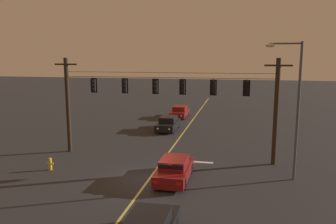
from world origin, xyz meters
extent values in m
plane|color=#28282B|center=(0.00, 0.00, 0.00)|extent=(180.00, 180.00, 0.00)
cube|color=#D1C64C|center=(0.00, 10.62, 0.00)|extent=(0.14, 60.00, 0.01)
cube|color=silver|center=(1.90, 4.02, 0.00)|extent=(3.40, 0.36, 0.01)
cylinder|color=#2D2116|center=(-7.70, 4.62, 3.66)|extent=(0.32, 0.32, 7.31)
cube|color=#2D2116|center=(-7.70, 4.62, 6.81)|extent=(1.80, 0.12, 0.12)
cylinder|color=slate|center=(-7.70, 4.62, 6.46)|extent=(0.12, 0.12, 0.18)
cylinder|color=#2D2116|center=(7.70, 4.62, 3.66)|extent=(0.32, 0.32, 7.31)
cube|color=#2D2116|center=(7.70, 4.62, 6.81)|extent=(1.80, 0.12, 0.12)
cylinder|color=slate|center=(7.70, 4.62, 6.46)|extent=(0.12, 0.12, 0.18)
cylinder|color=black|center=(0.00, 4.62, 5.91)|extent=(15.40, 0.03, 0.03)
cylinder|color=black|center=(0.00, 4.62, 6.26)|extent=(15.40, 0.02, 0.02)
cylinder|color=black|center=(-5.53, 4.62, 5.82)|extent=(0.04, 0.04, 0.18)
cube|color=black|center=(-5.53, 4.62, 5.25)|extent=(0.32, 0.26, 0.96)
cube|color=black|center=(-5.53, 4.76, 5.25)|extent=(0.48, 0.03, 1.12)
sphere|color=red|center=(-5.53, 4.46, 5.54)|extent=(0.17, 0.17, 0.17)
cylinder|color=black|center=(-5.53, 4.42, 5.58)|extent=(0.20, 0.10, 0.20)
sphere|color=#3D280A|center=(-5.53, 4.46, 5.25)|extent=(0.17, 0.17, 0.17)
cylinder|color=black|center=(-5.53, 4.42, 5.30)|extent=(0.20, 0.10, 0.20)
sphere|color=black|center=(-5.53, 4.46, 4.97)|extent=(0.17, 0.17, 0.17)
cylinder|color=black|center=(-5.53, 4.42, 5.01)|extent=(0.20, 0.10, 0.20)
cylinder|color=black|center=(-3.08, 4.62, 5.82)|extent=(0.04, 0.04, 0.18)
cube|color=black|center=(-3.08, 4.62, 5.25)|extent=(0.32, 0.26, 0.96)
cube|color=black|center=(-3.08, 4.76, 5.25)|extent=(0.48, 0.03, 1.12)
sphere|color=red|center=(-3.08, 4.46, 5.54)|extent=(0.17, 0.17, 0.17)
cylinder|color=black|center=(-3.08, 4.42, 5.58)|extent=(0.20, 0.10, 0.20)
sphere|color=#3D280A|center=(-3.08, 4.46, 5.25)|extent=(0.17, 0.17, 0.17)
cylinder|color=black|center=(-3.08, 4.42, 5.30)|extent=(0.20, 0.10, 0.20)
sphere|color=black|center=(-3.08, 4.46, 4.97)|extent=(0.17, 0.17, 0.17)
cylinder|color=black|center=(-3.08, 4.42, 5.01)|extent=(0.20, 0.10, 0.20)
cylinder|color=black|center=(-0.75, 4.62, 5.82)|extent=(0.04, 0.04, 0.18)
cube|color=black|center=(-0.75, 4.62, 5.25)|extent=(0.32, 0.26, 0.96)
cube|color=black|center=(-0.75, 4.76, 5.25)|extent=(0.48, 0.03, 1.12)
sphere|color=red|center=(-0.75, 4.46, 5.54)|extent=(0.17, 0.17, 0.17)
cylinder|color=black|center=(-0.75, 4.42, 5.58)|extent=(0.20, 0.10, 0.20)
sphere|color=#3D280A|center=(-0.75, 4.46, 5.25)|extent=(0.17, 0.17, 0.17)
cylinder|color=black|center=(-0.75, 4.42, 5.30)|extent=(0.20, 0.10, 0.20)
sphere|color=black|center=(-0.75, 4.46, 4.97)|extent=(0.17, 0.17, 0.17)
cylinder|color=black|center=(-0.75, 4.42, 5.01)|extent=(0.20, 0.10, 0.20)
cylinder|color=black|center=(1.25, 4.62, 5.82)|extent=(0.04, 0.04, 0.18)
cube|color=black|center=(1.25, 4.62, 5.25)|extent=(0.32, 0.26, 0.96)
cube|color=black|center=(1.25, 4.76, 5.25)|extent=(0.48, 0.03, 1.12)
sphere|color=red|center=(1.25, 4.46, 5.54)|extent=(0.17, 0.17, 0.17)
cylinder|color=black|center=(1.25, 4.42, 5.58)|extent=(0.20, 0.10, 0.20)
sphere|color=#3D280A|center=(1.25, 4.46, 5.25)|extent=(0.17, 0.17, 0.17)
cylinder|color=black|center=(1.25, 4.42, 5.30)|extent=(0.20, 0.10, 0.20)
sphere|color=black|center=(1.25, 4.46, 4.97)|extent=(0.17, 0.17, 0.17)
cylinder|color=black|center=(1.25, 4.42, 5.01)|extent=(0.20, 0.10, 0.20)
cylinder|color=black|center=(3.43, 4.62, 5.82)|extent=(0.04, 0.04, 0.18)
cube|color=black|center=(3.43, 4.62, 5.25)|extent=(0.32, 0.26, 0.96)
cube|color=black|center=(3.43, 4.76, 5.25)|extent=(0.48, 0.03, 1.12)
sphere|color=red|center=(3.43, 4.46, 5.54)|extent=(0.17, 0.17, 0.17)
cylinder|color=black|center=(3.43, 4.42, 5.58)|extent=(0.20, 0.10, 0.20)
sphere|color=#3D280A|center=(3.43, 4.46, 5.25)|extent=(0.17, 0.17, 0.17)
cylinder|color=black|center=(3.43, 4.42, 5.30)|extent=(0.20, 0.10, 0.20)
sphere|color=black|center=(3.43, 4.46, 4.97)|extent=(0.17, 0.17, 0.17)
cylinder|color=black|center=(3.43, 4.42, 5.01)|extent=(0.20, 0.10, 0.20)
cylinder|color=black|center=(5.70, 4.62, 5.82)|extent=(0.04, 0.04, 0.18)
cube|color=black|center=(5.70, 4.62, 5.25)|extent=(0.32, 0.26, 0.96)
cube|color=black|center=(5.70, 4.76, 5.25)|extent=(0.48, 0.03, 1.12)
sphere|color=red|center=(5.70, 4.46, 5.54)|extent=(0.17, 0.17, 0.17)
cylinder|color=black|center=(5.70, 4.42, 5.58)|extent=(0.20, 0.10, 0.20)
sphere|color=#3D280A|center=(5.70, 4.46, 5.25)|extent=(0.17, 0.17, 0.17)
cylinder|color=black|center=(5.70, 4.42, 5.30)|extent=(0.20, 0.10, 0.20)
sphere|color=black|center=(5.70, 4.46, 4.97)|extent=(0.17, 0.17, 0.17)
cylinder|color=black|center=(5.70, 4.42, 5.01)|extent=(0.20, 0.10, 0.20)
cube|color=maroon|center=(1.52, 0.32, 0.51)|extent=(1.80, 4.30, 0.68)
cube|color=maroon|center=(1.52, 0.20, 1.12)|extent=(1.51, 2.15, 0.54)
cube|color=black|center=(1.52, 1.13, 1.12)|extent=(1.40, 0.21, 0.48)
cube|color=black|center=(1.52, -0.87, 1.12)|extent=(1.37, 0.18, 0.46)
cylinder|color=black|center=(0.73, 1.65, 0.32)|extent=(0.22, 0.64, 0.64)
cylinder|color=black|center=(2.31, 1.65, 0.32)|extent=(0.22, 0.64, 0.64)
cylinder|color=black|center=(0.73, -1.02, 0.32)|extent=(0.22, 0.64, 0.64)
cylinder|color=black|center=(2.31, -1.02, 0.32)|extent=(0.22, 0.64, 0.64)
cube|color=red|center=(0.87, -1.85, 0.61)|extent=(0.28, 0.03, 0.18)
cube|color=red|center=(2.17, -1.85, 0.61)|extent=(0.28, 0.03, 0.18)
cube|color=red|center=(1.52, -0.97, 1.35)|extent=(0.24, 0.04, 0.06)
cube|color=black|center=(-1.72, 13.78, 0.51)|extent=(1.80, 4.30, 0.68)
cube|color=black|center=(-1.72, 13.90, 1.12)|extent=(1.51, 2.15, 0.54)
cube|color=black|center=(-1.72, 12.96, 1.12)|extent=(1.40, 0.21, 0.48)
cube|color=black|center=(-1.72, 14.96, 1.12)|extent=(1.37, 0.18, 0.46)
cylinder|color=black|center=(-0.93, 12.45, 0.32)|extent=(0.22, 0.64, 0.64)
cylinder|color=black|center=(-2.51, 12.45, 0.32)|extent=(0.22, 0.64, 0.64)
cylinder|color=black|center=(-0.93, 15.11, 0.32)|extent=(0.22, 0.64, 0.64)
cylinder|color=black|center=(-2.51, 15.11, 0.32)|extent=(0.22, 0.64, 0.64)
sphere|color=white|center=(-1.16, 11.61, 0.57)|extent=(0.20, 0.20, 0.20)
sphere|color=white|center=(-2.28, 11.61, 0.57)|extent=(0.20, 0.20, 0.20)
cube|color=maroon|center=(-1.80, 21.05, 0.51)|extent=(1.80, 4.30, 0.68)
cube|color=maroon|center=(-1.80, 21.17, 1.12)|extent=(1.51, 2.15, 0.54)
cube|color=black|center=(-1.80, 20.23, 1.12)|extent=(1.40, 0.21, 0.48)
cube|color=black|center=(-1.80, 22.23, 1.12)|extent=(1.37, 0.18, 0.46)
cylinder|color=black|center=(-1.01, 19.71, 0.32)|extent=(0.22, 0.64, 0.64)
cylinder|color=black|center=(-2.60, 19.71, 0.32)|extent=(0.22, 0.64, 0.64)
cylinder|color=black|center=(-1.01, 22.38, 0.32)|extent=(0.22, 0.64, 0.64)
cylinder|color=black|center=(-2.60, 22.38, 0.32)|extent=(0.22, 0.64, 0.64)
sphere|color=white|center=(-1.25, 18.88, 0.57)|extent=(0.20, 0.20, 0.20)
sphere|color=white|center=(-2.36, 18.88, 0.57)|extent=(0.20, 0.20, 0.20)
cube|color=black|center=(1.90, -7.20, 1.12)|extent=(1.51, 2.15, 0.54)
cube|color=black|center=(1.90, -6.27, 1.12)|extent=(1.40, 0.21, 0.48)
cylinder|color=black|center=(1.11, -5.75, 0.32)|extent=(0.22, 0.64, 0.64)
cylinder|color=#4C4F54|center=(8.63, 1.82, 4.13)|extent=(0.16, 0.16, 8.27)
cylinder|color=#4C4F54|center=(7.73, 1.82, 8.15)|extent=(1.80, 0.10, 0.10)
ellipsoid|color=beige|center=(6.88, 1.82, 8.05)|extent=(0.56, 0.30, 0.22)
cylinder|color=gold|center=(-6.82, 0.32, 0.35)|extent=(0.22, 0.22, 0.70)
sphere|color=gold|center=(-6.82, 0.32, 0.73)|extent=(0.22, 0.22, 0.22)
cylinder|color=gold|center=(-6.98, 0.32, 0.45)|extent=(0.12, 0.09, 0.09)
cylinder|color=gold|center=(-6.66, 0.32, 0.45)|extent=(0.12, 0.09, 0.09)
camera|label=1|loc=(5.16, -18.77, 7.44)|focal=35.77mm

